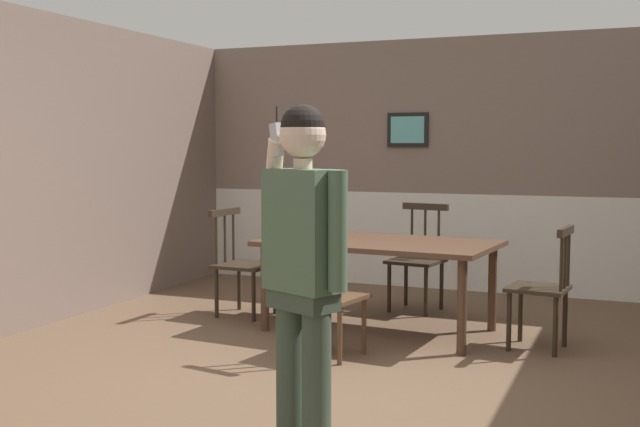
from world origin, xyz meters
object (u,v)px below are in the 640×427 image
at_px(chair_near_window, 242,263).
at_px(person_figure, 304,258).
at_px(chair_at_table_head, 543,288).
at_px(dining_table, 379,250).
at_px(chair_by_doorway, 329,295).
at_px(chair_opposite_corner, 418,258).

height_order(chair_near_window, person_figure, person_figure).
xyz_separation_m(chair_at_table_head, person_figure, (-0.83, -2.52, 0.51)).
xyz_separation_m(dining_table, chair_at_table_head, (1.31, -0.11, -0.20)).
distance_m(chair_by_doorway, chair_opposite_corner, 1.82).
xyz_separation_m(chair_near_window, person_figure, (1.78, -2.75, 0.50)).
height_order(chair_opposite_corner, person_figure, person_figure).
height_order(dining_table, chair_by_doorway, chair_by_doorway).
distance_m(chair_opposite_corner, person_figure, 3.60).
relative_size(chair_opposite_corner, person_figure, 0.57).
height_order(dining_table, chair_opposite_corner, chair_opposite_corner).
height_order(chair_near_window, chair_by_doorway, chair_near_window).
bearing_deg(chair_at_table_head, dining_table, 91.45).
relative_size(chair_by_doorway, chair_at_table_head, 0.98).
relative_size(chair_near_window, chair_opposite_corner, 0.97).
bearing_deg(chair_near_window, chair_at_table_head, 88.59).
distance_m(chair_near_window, person_figure, 3.32).
distance_m(chair_near_window, chair_at_table_head, 2.63).
height_order(chair_at_table_head, chair_opposite_corner, chair_opposite_corner).
bearing_deg(chair_at_table_head, chair_near_window, 91.49).
xyz_separation_m(dining_table, chair_by_doorway, (-0.08, -0.90, -0.22)).
bearing_deg(person_figure, chair_near_window, -33.79).
distance_m(chair_at_table_head, chair_opposite_corner, 1.60).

